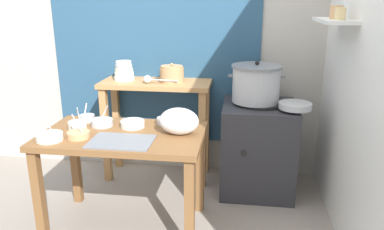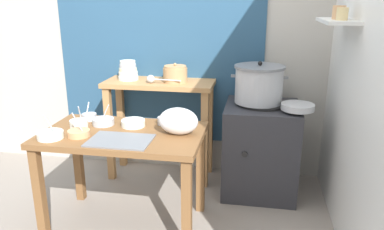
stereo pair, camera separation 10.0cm
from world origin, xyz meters
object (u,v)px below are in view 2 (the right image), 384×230
at_px(bowl_stack_enamel, 128,71).
at_px(prep_bowl_4, 89,116).
at_px(prep_bowl_0, 79,133).
at_px(plastic_bag, 178,121).
at_px(prep_bowl_5, 79,123).
at_px(ladle, 152,79).
at_px(prep_bowl_1, 133,123).
at_px(prep_bowl_6, 50,135).
at_px(prep_table, 123,147).
at_px(serving_tray, 120,140).
at_px(wide_pan, 298,107).
at_px(prep_bowl_3, 103,121).
at_px(steamer_pot, 259,84).
at_px(stove_block, 260,148).
at_px(back_shelf_table, 160,105).
at_px(prep_bowl_2, 165,120).
at_px(clay_pot, 175,74).

relative_size(bowl_stack_enamel, prep_bowl_4, 1.36).
bearing_deg(prep_bowl_0, plastic_bag, 13.64).
distance_m(plastic_bag, prep_bowl_5, 0.73).
bearing_deg(prep_bowl_0, ladle, 73.52).
height_order(prep_bowl_1, prep_bowl_6, prep_bowl_6).
xyz_separation_m(prep_table, prep_bowl_5, (-0.34, 0.05, 0.14)).
bearing_deg(plastic_bag, serving_tray, -150.36).
relative_size(serving_tray, wide_pan, 1.59).
bearing_deg(prep_bowl_6, serving_tray, 3.83).
bearing_deg(bowl_stack_enamel, plastic_bag, -52.54).
distance_m(prep_bowl_3, prep_bowl_6, 0.40).
bearing_deg(steamer_pot, prep_table, -141.58).
relative_size(stove_block, ladle, 2.55).
distance_m(back_shelf_table, prep_bowl_5, 0.87).
xyz_separation_m(bowl_stack_enamel, prep_bowl_2, (0.49, -0.64, -0.23)).
relative_size(back_shelf_table, plastic_bag, 3.60).
distance_m(stove_block, serving_tray, 1.30).
height_order(back_shelf_table, prep_bowl_1, back_shelf_table).
bearing_deg(prep_bowl_2, prep_bowl_1, -158.57).
bearing_deg(prep_bowl_6, prep_bowl_3, 54.67).
distance_m(plastic_bag, prep_bowl_1, 0.37).
height_order(steamer_pot, ladle, steamer_pot).
relative_size(back_shelf_table, prep_bowl_5, 5.90).
bearing_deg(prep_bowl_1, ladle, 92.68).
height_order(ladle, prep_bowl_3, ladle).
distance_m(bowl_stack_enamel, plastic_bag, 1.05).
bearing_deg(prep_bowl_1, prep_bowl_3, -178.65).
bearing_deg(back_shelf_table, wide_pan, -13.40).
xyz_separation_m(prep_bowl_2, prep_bowl_6, (-0.67, -0.41, -0.00)).
height_order(prep_bowl_1, prep_bowl_4, prep_bowl_4).
relative_size(serving_tray, prep_bowl_6, 2.31).
relative_size(back_shelf_table, prep_bowl_1, 5.69).
distance_m(stove_block, prep_bowl_0, 1.50).
bearing_deg(steamer_pot, prep_bowl_4, -157.66).
bearing_deg(prep_bowl_4, serving_tray, -44.52).
relative_size(prep_table, prep_bowl_6, 6.34).
relative_size(stove_block, clay_pot, 3.73).
height_order(plastic_bag, prep_bowl_5, plastic_bag).
height_order(ladle, prep_bowl_4, ladle).
bearing_deg(prep_bowl_1, prep_bowl_2, 21.43).
bearing_deg(prep_bowl_2, serving_tray, -117.75).
distance_m(serving_tray, wide_pan, 1.37).
bearing_deg(prep_bowl_5, prep_bowl_6, -107.04).
bearing_deg(prep_bowl_5, clay_pot, 55.74).
bearing_deg(prep_table, plastic_bag, 3.50).
bearing_deg(bowl_stack_enamel, prep_bowl_0, -90.56).
xyz_separation_m(back_shelf_table, prep_bowl_4, (-0.38, -0.62, 0.07)).
relative_size(ladle, prep_bowl_0, 1.76).
distance_m(prep_bowl_0, prep_bowl_6, 0.18).
height_order(back_shelf_table, serving_tray, back_shelf_table).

